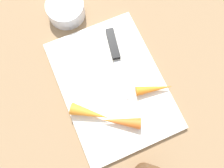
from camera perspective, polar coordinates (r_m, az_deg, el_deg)
ground_plane at (r=0.63m, az=0.00°, el=-0.31°), size 1.40×1.40×0.00m
cutting_board at (r=0.62m, az=0.00°, el=-0.15°), size 0.36×0.26×0.01m
knife at (r=0.65m, az=0.49°, el=8.71°), size 0.20×0.06×0.01m
carrot_medium at (r=0.59m, az=-5.45°, el=-7.07°), size 0.08×0.09×0.03m
carrot_longest at (r=0.58m, az=2.19°, el=-9.17°), size 0.07×0.10×0.03m
carrot_shortest at (r=0.61m, az=10.25°, el=-1.16°), size 0.05×0.10×0.02m
small_bowl at (r=0.71m, az=-11.17°, el=17.31°), size 0.11×0.11×0.05m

